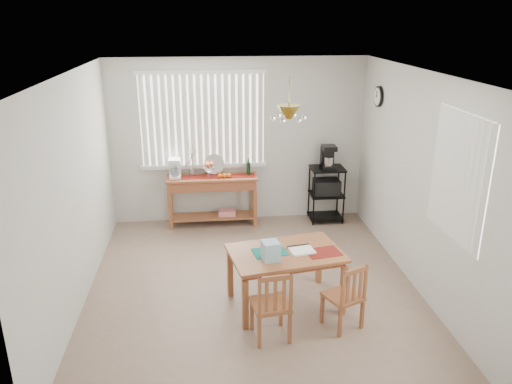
{
  "coord_description": "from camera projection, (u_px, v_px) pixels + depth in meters",
  "views": [
    {
      "loc": [
        -0.53,
        -5.41,
        3.19
      ],
      "look_at": [
        0.1,
        0.55,
        1.05
      ],
      "focal_mm": 35.0,
      "sensor_mm": 36.0,
      "label": 1
    }
  ],
  "objects": [
    {
      "name": "sideboard_items",
      "position": [
        197.0,
        169.0,
        7.73
      ],
      "size": [
        1.35,
        0.33,
        0.61
      ],
      "color": "maroon",
      "rests_on": "sideboard"
    },
    {
      "name": "table_items",
      "position": [
        279.0,
        251.0,
        5.46
      ],
      "size": [
        1.01,
        0.45,
        0.21
      ],
      "color": "#136F66",
      "rests_on": "dining_table"
    },
    {
      "name": "room_shell",
      "position": [
        252.0,
        155.0,
        5.64
      ],
      "size": [
        4.2,
        4.7,
        2.7
      ],
      "color": "silver",
      "rests_on": "ground"
    },
    {
      "name": "sideboard",
      "position": [
        213.0,
        189.0,
        7.85
      ],
      "size": [
        1.42,
        0.4,
        0.8
      ],
      "color": "#9B5A34",
      "rests_on": "ground"
    },
    {
      "name": "chair_left",
      "position": [
        272.0,
        305.0,
        5.07
      ],
      "size": [
        0.42,
        0.42,
        0.81
      ],
      "color": "#9B5A34",
      "rests_on": "ground"
    },
    {
      "name": "dining_table",
      "position": [
        286.0,
        258.0,
        5.64
      ],
      "size": [
        1.36,
        1.01,
        0.67
      ],
      "color": "#9B5A34",
      "rests_on": "ground"
    },
    {
      "name": "chair_right",
      "position": [
        345.0,
        297.0,
        5.27
      ],
      "size": [
        0.47,
        0.47,
        0.76
      ],
      "color": "#9B5A34",
      "rests_on": "ground"
    },
    {
      "name": "wire_cart",
      "position": [
        326.0,
        189.0,
        8.02
      ],
      "size": [
        0.53,
        0.42,
        0.9
      ],
      "color": "black",
      "rests_on": "ground"
    },
    {
      "name": "ground",
      "position": [
        253.0,
        287.0,
        6.2
      ],
      "size": [
        4.0,
        4.5,
        0.01
      ],
      "primitive_type": "cube",
      "color": "gray"
    },
    {
      "name": "cart_items",
      "position": [
        328.0,
        157.0,
        7.86
      ],
      "size": [
        0.21,
        0.25,
        0.37
      ],
      "color": "black",
      "rests_on": "wire_cart"
    }
  ]
}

